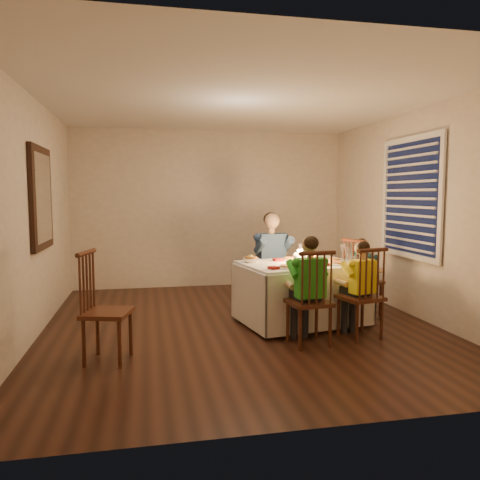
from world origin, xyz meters
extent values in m
plane|color=black|center=(0.00, 0.00, 0.00)|extent=(5.00, 5.00, 0.00)
cube|color=beige|center=(-2.25, 0.00, 1.30)|extent=(0.02, 5.00, 2.60)
cube|color=beige|center=(2.25, 0.00, 1.30)|extent=(0.02, 5.00, 2.60)
cube|color=beige|center=(0.00, 2.50, 1.30)|extent=(4.50, 0.02, 2.60)
plane|color=white|center=(0.00, 0.00, 2.60)|extent=(5.00, 5.00, 0.00)
cube|color=white|center=(0.73, -0.03, 0.71)|extent=(1.51, 1.20, 0.04)
cube|color=white|center=(0.64, 0.46, 0.36)|extent=(1.38, 0.27, 0.67)
cube|color=white|center=(0.82, -0.51, 0.36)|extent=(1.38, 0.27, 0.67)
cube|color=white|center=(1.41, 0.10, 0.36)|extent=(0.20, 1.00, 0.67)
cube|color=white|center=(0.06, -0.15, 0.36)|extent=(0.20, 1.00, 0.67)
cylinder|color=white|center=(0.68, 0.22, 0.74)|extent=(0.30, 0.30, 0.02)
cylinder|color=white|center=(0.47, -0.37, 0.74)|extent=(0.30, 0.30, 0.02)
cylinder|color=white|center=(1.10, -0.24, 0.74)|extent=(0.30, 0.30, 0.02)
cylinder|color=white|center=(1.17, 0.04, 0.74)|extent=(0.30, 0.30, 0.02)
cylinder|color=silver|center=(0.66, -0.04, 0.78)|extent=(0.06, 0.06, 0.10)
cylinder|color=silver|center=(0.83, -0.01, 0.78)|extent=(0.06, 0.06, 0.10)
sphere|color=gold|center=(0.16, 0.16, 0.77)|extent=(0.09, 0.09, 0.09)
sphere|color=#FF5A15|center=(0.95, 0.06, 0.77)|extent=(0.08, 0.08, 0.08)
imported|color=white|center=(0.16, 0.15, 0.75)|extent=(0.22, 0.22, 0.05)
cube|color=black|center=(-2.22, 0.30, 1.50)|extent=(0.05, 0.95, 1.15)
cube|color=white|center=(-2.19, 0.30, 1.50)|extent=(0.01, 0.78, 0.98)
cube|color=#0D1434|center=(2.23, 0.10, 1.50)|extent=(0.01, 1.20, 1.40)
cube|color=white|center=(2.21, 0.10, 1.50)|extent=(0.03, 1.34, 1.54)
camera|label=1|loc=(-1.07, -5.29, 1.54)|focal=35.00mm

